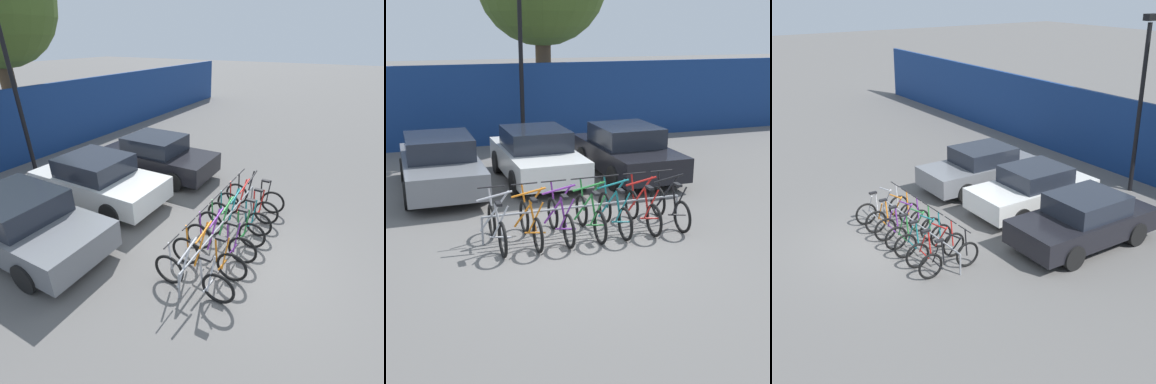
% 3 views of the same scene
% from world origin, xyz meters
% --- Properties ---
extents(ground_plane, '(120.00, 120.00, 0.00)m').
position_xyz_m(ground_plane, '(0.00, 0.00, 0.00)').
color(ground_plane, '#605E5B').
extents(hoarding_wall, '(36.00, 0.16, 2.76)m').
position_xyz_m(hoarding_wall, '(0.00, 9.50, 1.38)').
color(hoarding_wall, navy).
rests_on(hoarding_wall, ground).
extents(bike_rack, '(4.18, 0.04, 0.57)m').
position_xyz_m(bike_rack, '(0.38, 0.68, 0.49)').
color(bike_rack, gray).
rests_on(bike_rack, ground).
extents(bicycle_silver, '(0.68, 1.71, 1.05)m').
position_xyz_m(bicycle_silver, '(-1.44, 0.53, 0.38)').
color(bicycle_silver, black).
rests_on(bicycle_silver, ground).
extents(bicycle_orange, '(0.68, 1.71, 1.05)m').
position_xyz_m(bicycle_orange, '(-0.79, 0.53, 0.38)').
color(bicycle_orange, black).
rests_on(bicycle_orange, ground).
extents(bicycle_purple, '(0.68, 1.71, 1.05)m').
position_xyz_m(bicycle_purple, '(-0.19, 0.53, 0.38)').
color(bicycle_purple, black).
rests_on(bicycle_purple, ground).
extents(bicycle_green, '(0.68, 1.71, 1.05)m').
position_xyz_m(bicycle_green, '(0.43, 0.53, 0.38)').
color(bicycle_green, black).
rests_on(bicycle_green, ground).
extents(bicycle_teal, '(0.68, 1.71, 1.05)m').
position_xyz_m(bicycle_teal, '(0.95, 0.53, 0.38)').
color(bicycle_teal, black).
rests_on(bicycle_teal, ground).
extents(bicycle_red, '(0.68, 1.71, 1.05)m').
position_xyz_m(bicycle_red, '(1.57, 0.53, 0.38)').
color(bicycle_red, black).
rests_on(bicycle_red, ground).
extents(bicycle_black, '(0.68, 1.71, 1.05)m').
position_xyz_m(bicycle_black, '(2.20, 0.53, 0.38)').
color(bicycle_black, black).
rests_on(bicycle_black, ground).
extents(car_grey, '(1.91, 4.06, 1.40)m').
position_xyz_m(car_grey, '(-2.07, 4.52, 0.69)').
color(car_grey, slate).
rests_on(car_grey, ground).
extents(car_white, '(1.91, 3.90, 1.40)m').
position_xyz_m(car_white, '(0.44, 4.66, 0.69)').
color(car_white, silver).
rests_on(car_white, ground).
extents(car_black, '(1.91, 3.99, 1.40)m').
position_xyz_m(car_black, '(2.90, 4.29, 0.69)').
color(car_black, black).
rests_on(car_black, ground).
extents(lamp_post, '(0.24, 0.44, 5.66)m').
position_xyz_m(lamp_post, '(1.01, 8.50, 3.18)').
color(lamp_post, black).
rests_on(lamp_post, ground).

